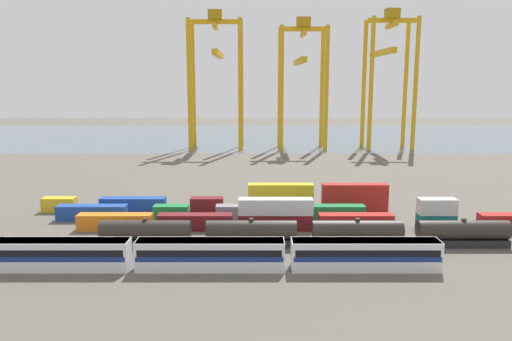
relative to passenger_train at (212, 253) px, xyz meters
The scene contains 25 objects.
ground_plane 62.60m from the passenger_train, 81.99° to the left, with size 420.00×420.00×0.00m, color #5B564C.
harbour_water 160.29m from the passenger_train, 86.88° to the left, with size 400.00×110.00×0.01m, color slate.
passenger_train is the anchor object (origin of this frame).
freight_tank_row 22.68m from the passenger_train, 23.94° to the left, with size 75.37×2.75×4.21m.
shipping_container_0 24.49m from the passenger_train, 134.57° to the left, with size 12.10×2.44×2.60m, color orange.
shipping_container_1 17.92m from the passenger_train, 103.09° to the left, with size 12.10×2.44×2.60m, color maroon.
shipping_container_2 19.67m from the passenger_train, 62.53° to the left, with size 12.10×2.44×2.60m, color maroon.
shipping_container_3 19.73m from the passenger_train, 62.53° to the left, with size 12.10×2.44×2.60m, color silver.
shipping_container_4 28.23m from the passenger_train, 38.17° to the left, with size 12.10×2.44×2.60m, color #AD211C.
shipping_container_5 39.38m from the passenger_train, 26.28° to the left, with size 6.04×2.44×2.60m, color #146066.
shipping_container_6 39.41m from the passenger_train, 26.28° to the left, with size 6.04×2.44×2.60m, color silver.
shipping_container_8 32.65m from the passenger_train, 134.51° to the left, with size 12.10×2.44×2.60m, color #1C4299.
shipping_container_9 24.96m from the passenger_train, 111.10° to the left, with size 6.04×2.44×2.60m, color #197538.
shipping_container_10 23.80m from the passenger_train, 78.07° to the left, with size 12.10×2.44×2.60m, color slate.
shipping_container_11 29.94m from the passenger_train, 51.04° to the left, with size 12.10×2.44×2.60m, color #197538.
shipping_container_12 42.46m from the passenger_train, 136.70° to the left, with size 6.04×2.44×2.60m, color gold.
shipping_container_13 33.78m from the passenger_train, 120.44° to the left, with size 12.10×2.44×2.60m, color #1C4299.
shipping_container_14 29.31m from the passenger_train, 96.51° to the left, with size 6.04×2.44×2.60m, color maroon.
shipping_container_15 30.94m from the passenger_train, 70.23° to the left, with size 12.10×2.44×2.60m, color slate.
shipping_container_16 30.98m from the passenger_train, 70.23° to the left, with size 12.10×2.44×2.60m, color gold.
shipping_container_17 37.90m from the passenger_train, 50.20° to the left, with size 12.10×2.44×2.60m, color #AD211C.
shipping_container_18 37.93m from the passenger_train, 50.20° to the left, with size 12.10×2.44×2.60m, color #AD211C.
gantry_crane_west 123.94m from the passenger_train, 93.98° to the left, with size 19.25×35.07×48.58m.
gantry_crane_central 125.86m from the passenger_train, 79.50° to the left, with size 17.18×37.96×46.12m.
gantry_crane_east 134.61m from the passenger_train, 66.14° to the left, with size 16.96×34.69×49.01m.
Camera 1 is at (-2.85, -82.46, 23.80)m, focal length 34.68 mm.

